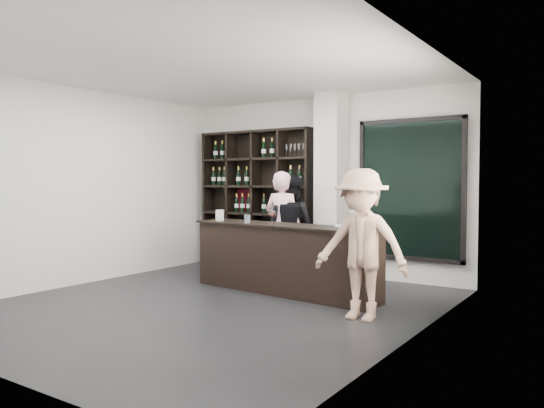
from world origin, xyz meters
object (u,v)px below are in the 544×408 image
Objects in this scene: wine_shelf at (257,200)px; tasting_counter at (284,259)px; taster_pink at (283,226)px; customer at (361,244)px; taster_black at (290,227)px.

tasting_counter is at bearing -44.32° from wine_shelf.
customer is (1.95, -1.45, -0.01)m from taster_pink.
taster_pink is at bearing 129.58° from tasting_counter.
taster_pink reaches higher than customer.
taster_pink is at bearing 73.72° from taster_black.
wine_shelf reaches higher than taster_black.
taster_black is at bearing 139.18° from customer.
tasting_counter is 1.65m from customer.
taster_black reaches higher than tasting_counter.
wine_shelf is 1.45× the size of customer.
tasting_counter is at bearing 153.40° from customer.
taster_pink is 1.01× the size of customer.
taster_black is at bearing 122.61° from tasting_counter.
taster_black is 2.48m from customer.
taster_pink reaches higher than taster_black.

